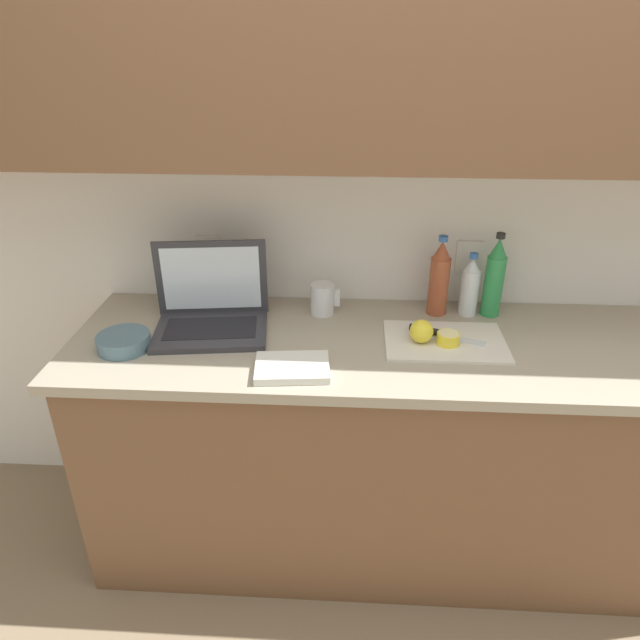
% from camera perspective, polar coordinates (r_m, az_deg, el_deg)
% --- Properties ---
extents(ground_plane, '(12.00, 12.00, 0.00)m').
position_cam_1_polar(ground_plane, '(2.44, 8.21, -20.64)').
color(ground_plane, '#847056').
rests_on(ground_plane, ground).
extents(wall_back, '(5.20, 0.38, 2.60)m').
position_cam_1_polar(wall_back, '(1.91, 10.90, 19.52)').
color(wall_back, white).
rests_on(wall_back, ground_plane).
extents(counter_unit, '(2.30, 0.64, 0.89)m').
position_cam_1_polar(counter_unit, '(2.13, 9.58, -12.37)').
color(counter_unit, brown).
rests_on(counter_unit, ground_plane).
extents(laptop, '(0.40, 0.31, 0.28)m').
position_cam_1_polar(laptop, '(1.96, -10.82, 1.08)').
color(laptop, '#333338').
rests_on(laptop, counter_unit).
extents(cutting_board, '(0.39, 0.26, 0.01)m').
position_cam_1_polar(cutting_board, '(1.90, 12.39, -2.07)').
color(cutting_board, silver).
rests_on(cutting_board, counter_unit).
extents(knife, '(0.24, 0.12, 0.02)m').
position_cam_1_polar(knife, '(1.92, 11.33, -1.19)').
color(knife, silver).
rests_on(knife, cutting_board).
extents(lemon_half_cut, '(0.07, 0.07, 0.04)m').
position_cam_1_polar(lemon_half_cut, '(1.87, 12.69, -1.79)').
color(lemon_half_cut, yellow).
rests_on(lemon_half_cut, cutting_board).
extents(lemon_whole_beside, '(0.08, 0.08, 0.08)m').
position_cam_1_polar(lemon_whole_beside, '(1.86, 10.06, -1.12)').
color(lemon_whole_beside, yellow).
rests_on(lemon_whole_beside, cutting_board).
extents(bottle_green_soda, '(0.07, 0.07, 0.30)m').
position_cam_1_polar(bottle_green_soda, '(2.07, 17.05, 4.02)').
color(bottle_green_soda, '#2D934C').
rests_on(bottle_green_soda, counter_unit).
extents(bottle_oil_tall, '(0.06, 0.06, 0.23)m').
position_cam_1_polar(bottle_oil_tall, '(2.07, 14.76, 3.22)').
color(bottle_oil_tall, silver).
rests_on(bottle_oil_tall, counter_unit).
extents(bottle_water_clear, '(0.07, 0.07, 0.29)m').
position_cam_1_polar(bottle_water_clear, '(2.04, 11.83, 4.07)').
color(bottle_water_clear, '#A34C2D').
rests_on(bottle_water_clear, counter_unit).
extents(measuring_cup, '(0.10, 0.08, 0.11)m').
position_cam_1_polar(measuring_cup, '(2.02, 0.27, 2.13)').
color(measuring_cup, silver).
rests_on(measuring_cup, counter_unit).
extents(bowl_white, '(0.17, 0.17, 0.05)m').
position_cam_1_polar(bowl_white, '(1.92, -19.04, -2.07)').
color(bowl_white, slate).
rests_on(bowl_white, counter_unit).
extents(dish_towel, '(0.23, 0.18, 0.02)m').
position_cam_1_polar(dish_towel, '(1.70, -2.79, -4.77)').
color(dish_towel, silver).
rests_on(dish_towel, counter_unit).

